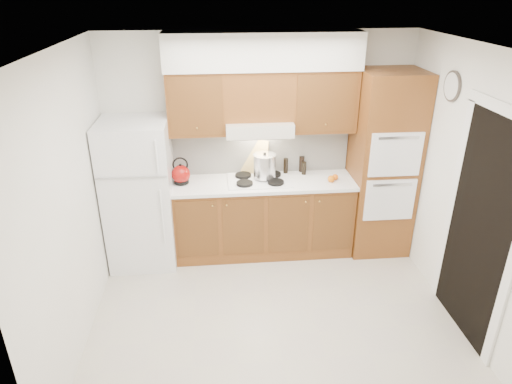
% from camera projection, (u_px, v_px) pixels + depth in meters
% --- Properties ---
extents(floor, '(3.60, 3.60, 0.00)m').
position_uv_depth(floor, '(273.00, 312.00, 4.67)').
color(floor, '#BAB0A3').
rests_on(floor, ground).
extents(ceiling, '(3.60, 3.60, 0.00)m').
position_uv_depth(ceiling, '(278.00, 48.00, 3.57)').
color(ceiling, white).
rests_on(ceiling, wall_back).
extents(wall_back, '(3.60, 0.02, 2.60)m').
position_uv_depth(wall_back, '(259.00, 144.00, 5.47)').
color(wall_back, white).
rests_on(wall_back, floor).
extents(wall_left, '(0.02, 3.00, 2.60)m').
position_uv_depth(wall_left, '(70.00, 206.00, 3.97)').
color(wall_left, white).
rests_on(wall_left, floor).
extents(wall_right, '(0.02, 3.00, 2.60)m').
position_uv_depth(wall_right, '(466.00, 189.00, 4.27)').
color(wall_right, white).
rests_on(wall_right, floor).
extents(fridge, '(0.75, 0.72, 1.72)m').
position_uv_depth(fridge, '(140.00, 194.00, 5.21)').
color(fridge, white).
rests_on(fridge, floor).
extents(base_cabinets, '(2.11, 0.60, 0.90)m').
position_uv_depth(base_cabinets, '(263.00, 218.00, 5.56)').
color(base_cabinets, brown).
rests_on(base_cabinets, floor).
extents(countertop, '(2.13, 0.62, 0.04)m').
position_uv_depth(countertop, '(264.00, 183.00, 5.36)').
color(countertop, white).
rests_on(countertop, base_cabinets).
extents(backsplash, '(2.11, 0.03, 0.56)m').
position_uv_depth(backsplash, '(261.00, 150.00, 5.50)').
color(backsplash, white).
rests_on(backsplash, countertop).
extents(oven_cabinet, '(0.70, 0.65, 2.20)m').
position_uv_depth(oven_cabinet, '(383.00, 165.00, 5.39)').
color(oven_cabinet, brown).
rests_on(oven_cabinet, floor).
extents(upper_cab_left, '(0.63, 0.33, 0.70)m').
position_uv_depth(upper_cab_left, '(196.00, 103.00, 5.03)').
color(upper_cab_left, brown).
rests_on(upper_cab_left, wall_back).
extents(upper_cab_right, '(0.73, 0.33, 0.70)m').
position_uv_depth(upper_cab_right, '(323.00, 100.00, 5.15)').
color(upper_cab_right, brown).
rests_on(upper_cab_right, wall_back).
extents(range_hood, '(0.75, 0.45, 0.15)m').
position_uv_depth(range_hood, '(259.00, 127.00, 5.15)').
color(range_hood, silver).
rests_on(range_hood, wall_back).
extents(upper_cab_over_hood, '(0.75, 0.33, 0.55)m').
position_uv_depth(upper_cab_over_hood, '(258.00, 95.00, 5.06)').
color(upper_cab_over_hood, brown).
rests_on(upper_cab_over_hood, range_hood).
extents(soffit, '(2.13, 0.36, 0.40)m').
position_uv_depth(soffit, '(263.00, 51.00, 4.85)').
color(soffit, silver).
rests_on(soffit, wall_back).
extents(cooktop, '(0.74, 0.50, 0.01)m').
position_uv_depth(cooktop, '(259.00, 180.00, 5.36)').
color(cooktop, white).
rests_on(cooktop, countertop).
extents(doorway, '(0.02, 0.90, 2.10)m').
position_uv_depth(doorway, '(479.00, 231.00, 4.06)').
color(doorway, black).
rests_on(doorway, floor).
extents(wall_clock, '(0.02, 0.30, 0.30)m').
position_uv_depth(wall_clock, '(452.00, 86.00, 4.41)').
color(wall_clock, '#3F3833').
rests_on(wall_clock, wall_right).
extents(kettle, '(0.27, 0.27, 0.21)m').
position_uv_depth(kettle, '(181.00, 174.00, 5.24)').
color(kettle, maroon).
rests_on(kettle, countertop).
extents(cutting_board, '(0.34, 0.22, 0.43)m').
position_uv_depth(cutting_board, '(255.00, 158.00, 5.49)').
color(cutting_board, '#D6B56D').
rests_on(cutting_board, countertop).
extents(stock_pot, '(0.30, 0.30, 0.27)m').
position_uv_depth(stock_pot, '(265.00, 166.00, 5.33)').
color(stock_pot, silver).
rests_on(stock_pot, cooktop).
extents(condiment_a, '(0.07, 0.07, 0.20)m').
position_uv_depth(condiment_a, '(286.00, 166.00, 5.51)').
color(condiment_a, black).
rests_on(condiment_a, countertop).
extents(condiment_b, '(0.08, 0.08, 0.20)m').
position_uv_depth(condiment_b, '(302.00, 164.00, 5.58)').
color(condiment_b, black).
rests_on(condiment_b, countertop).
extents(condiment_c, '(0.06, 0.06, 0.16)m').
position_uv_depth(condiment_c, '(304.00, 168.00, 5.51)').
color(condiment_c, black).
rests_on(condiment_c, countertop).
extents(orange_near, '(0.09, 0.09, 0.07)m').
position_uv_depth(orange_near, '(335.00, 177.00, 5.37)').
color(orange_near, '#EF4C0C').
rests_on(orange_near, countertop).
extents(orange_far, '(0.10, 0.10, 0.08)m').
position_uv_depth(orange_far, '(331.00, 179.00, 5.31)').
color(orange_far, orange).
rests_on(orange_far, countertop).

